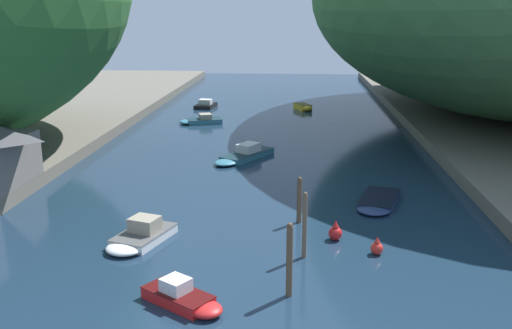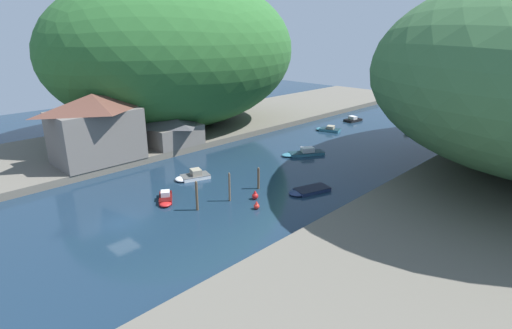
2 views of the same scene
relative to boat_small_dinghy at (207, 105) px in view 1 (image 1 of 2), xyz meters
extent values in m
plane|color=#192D42|center=(8.12, -24.72, -0.32)|extent=(130.00, 130.00, 0.00)
cube|color=black|center=(-0.05, -0.40, -0.11)|extent=(2.50, 3.62, 0.42)
ellipsoid|color=black|center=(0.17, 1.28, -0.11)|extent=(2.18, 1.93, 0.42)
cube|color=black|center=(-0.05, -0.40, 0.12)|extent=(2.55, 3.70, 0.03)
cube|color=silver|center=(-0.07, -0.50, 0.42)|extent=(1.60, 1.36, 0.63)
cube|color=gold|center=(11.78, -0.87, 0.01)|extent=(2.23, 2.93, 0.66)
ellipsoid|color=gold|center=(12.31, -2.08, 0.01)|extent=(1.65, 1.69, 0.66)
cube|color=#4C3E0E|center=(11.78, -0.87, 0.36)|extent=(2.28, 2.98, 0.03)
cube|color=white|center=(3.37, -42.30, -0.10)|extent=(2.95, 3.85, 0.44)
ellipsoid|color=white|center=(2.83, -43.91, -0.10)|extent=(2.31, 2.21, 0.44)
cube|color=#525252|center=(3.37, -42.30, 0.14)|extent=(3.01, 3.93, 0.03)
cube|color=#9E937F|center=(3.40, -42.20, 0.50)|extent=(1.69, 1.57, 0.76)
cube|color=teal|center=(1.38, -10.42, -0.10)|extent=(3.97, 3.05, 0.44)
ellipsoid|color=teal|center=(-0.28, -10.97, -0.10)|extent=(2.27, 2.40, 0.44)
cube|color=#132A33|center=(1.38, -10.42, 0.14)|extent=(4.04, 3.11, 0.03)
cube|color=#9E937F|center=(1.48, -10.38, 0.40)|extent=(1.61, 1.75, 0.56)
cube|color=teal|center=(7.17, -24.77, -0.11)|extent=(4.18, 5.34, 0.42)
ellipsoid|color=teal|center=(5.88, -26.97, -0.11)|extent=(2.81, 3.09, 0.42)
cube|color=#132A33|center=(7.17, -24.77, 0.11)|extent=(4.26, 5.45, 0.03)
cube|color=silver|center=(7.25, -24.63, 0.45)|extent=(2.02, 2.20, 0.71)
cube|color=red|center=(6.43, -48.63, -0.09)|extent=(3.19, 2.76, 0.47)
ellipsoid|color=red|center=(7.65, -49.45, -0.09)|extent=(1.93, 1.88, 0.47)
cube|color=#450A0A|center=(6.43, -48.63, 0.16)|extent=(3.26, 2.82, 0.03)
cube|color=silver|center=(6.35, -48.57, 0.43)|extent=(1.38, 1.35, 0.57)
cube|color=navy|center=(16.24, -35.36, -0.13)|extent=(3.10, 4.40, 0.38)
ellipsoid|color=navy|center=(15.65, -37.26, -0.13)|extent=(2.42, 2.47, 0.38)
cube|color=black|center=(16.24, -35.36, 0.07)|extent=(3.17, 4.49, 0.03)
cylinder|color=brown|center=(10.87, -47.70, 1.20)|extent=(0.27, 0.27, 3.04)
sphere|color=brown|center=(10.87, -47.70, 2.77)|extent=(0.24, 0.24, 0.24)
cylinder|color=brown|center=(11.52, -43.82, 1.24)|extent=(0.22, 0.22, 3.12)
sphere|color=brown|center=(11.52, -43.82, 2.85)|extent=(0.20, 0.20, 0.20)
cylinder|color=brown|center=(11.29, -39.13, 0.91)|extent=(0.27, 0.27, 2.46)
sphere|color=brown|center=(11.29, -39.13, 2.19)|extent=(0.24, 0.24, 0.24)
sphere|color=red|center=(15.03, -43.23, -0.02)|extent=(0.60, 0.60, 0.60)
cone|color=red|center=(15.03, -43.23, 0.43)|extent=(0.30, 0.30, 0.30)
sphere|color=red|center=(13.15, -41.55, 0.03)|extent=(0.71, 0.71, 0.71)
cone|color=red|center=(13.15, -41.55, 0.56)|extent=(0.35, 0.35, 0.35)
camera|label=1|loc=(11.03, -69.07, 10.99)|focal=40.00mm
camera|label=2|loc=(41.50, -70.03, 17.51)|focal=28.00mm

